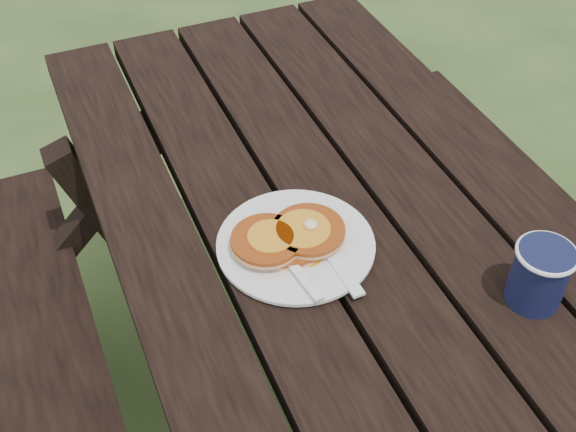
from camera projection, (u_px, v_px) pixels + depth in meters
name	position (u px, v px, depth m)	size (l,w,h in m)	color
picnic_table	(374.00, 426.00, 1.35)	(1.36, 1.80, 0.75)	black
plate	(296.00, 245.00, 1.16)	(0.25, 0.25, 0.01)	white
pancake_stack	(289.00, 237.00, 1.14)	(0.19, 0.12, 0.04)	#A54312
knife	(332.00, 256.00, 1.13)	(0.02, 0.18, 0.01)	white
fork	(301.00, 276.00, 1.09)	(0.03, 0.16, 0.01)	white
coffee_cup	(540.00, 273.00, 1.04)	(0.09, 0.09, 0.10)	#13183A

